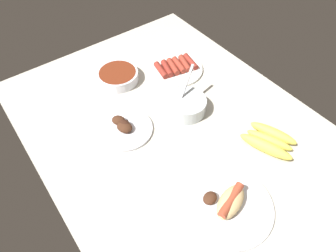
{
  "coord_description": "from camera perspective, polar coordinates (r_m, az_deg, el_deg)",
  "views": [
    {
      "loc": [
        -51.59,
        41.75,
        79.69
      ],
      "look_at": [
        -0.23,
        3.29,
        3.0
      ],
      "focal_mm": 32.02,
      "sensor_mm": 36.0,
      "label": 1
    }
  ],
  "objects": [
    {
      "name": "bowl_coleslaw",
      "position": [
        1.07,
        3.52,
        4.06
      ],
      "size": [
        14.08,
        14.08,
        14.88
      ],
      "color": "silver",
      "rests_on": "ground_plane"
    },
    {
      "name": "plate_grilled_meat",
      "position": [
        1.03,
        -8.3,
        -0.31
      ],
      "size": [
        18.83,
        18.83,
        4.15
      ],
      "color": "white",
      "rests_on": "ground_plane"
    },
    {
      "name": "plate_hotdog_assembled",
      "position": [
        0.88,
        11.48,
        -14.37
      ],
      "size": [
        24.99,
        24.99,
        5.61
      ],
      "color": "white",
      "rests_on": "ground_plane"
    },
    {
      "name": "plate_sausages",
      "position": [
        1.25,
        1.51,
        11.02
      ],
      "size": [
        21.83,
        21.83,
        3.42
      ],
      "color": "white",
      "rests_on": "ground_plane"
    },
    {
      "name": "banana_bunch",
      "position": [
        1.03,
        18.69,
        -2.63
      ],
      "size": [
        19.31,
        15.59,
        3.99
      ],
      "color": "#E5D14C",
      "rests_on": "ground_plane"
    },
    {
      "name": "bowl_chili",
      "position": [
        1.21,
        -9.52,
        9.41
      ],
      "size": [
        16.0,
        16.0,
        4.2
      ],
      "color": "white",
      "rests_on": "ground_plane"
    },
    {
      "name": "ground_plane",
      "position": [
        1.05,
        1.36,
        -0.68
      ],
      "size": [
        120.0,
        90.0,
        3.0
      ],
      "primitive_type": "cube",
      "color": "beige"
    }
  ]
}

